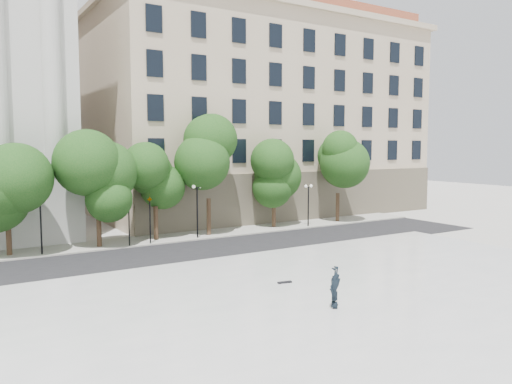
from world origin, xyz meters
The scene contains 11 objects.
ground centered at (0.00, 0.00, 0.00)m, with size 160.00×160.00×0.00m, color #B1AEA7.
plaza centered at (0.00, 3.00, 0.23)m, with size 44.00×22.00×0.45m, color silver.
street centered at (0.00, 18.00, 0.01)m, with size 60.00×8.00×0.02m, color black.
far_sidewalk centered at (0.00, 24.00, 0.06)m, with size 60.00×4.00×0.12m, color #A9A79C.
building_east centered at (20.00, 38.91, 11.14)m, with size 36.00×26.15×23.00m.
traffic_light_west centered at (0.40, 22.30, 3.61)m, with size 0.94×1.55×4.13m.
traffic_light_east centered at (2.03, 22.30, 3.64)m, with size 0.88×1.63×4.15m.
person_lying centered at (3.15, 2.36, 0.70)m, with size 0.66×0.44×1.82m, color black.
skateboard centered at (3.64, 6.82, 0.49)m, with size 0.77×0.20×0.08m, color black.
street_trees centered at (2.58, 23.44, 5.37)m, with size 41.39×5.02×8.12m.
lamp_posts centered at (0.20, 22.60, 2.86)m, with size 35.75×0.28×4.44m.
Camera 1 is at (-11.00, -13.85, 7.50)m, focal length 35.00 mm.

